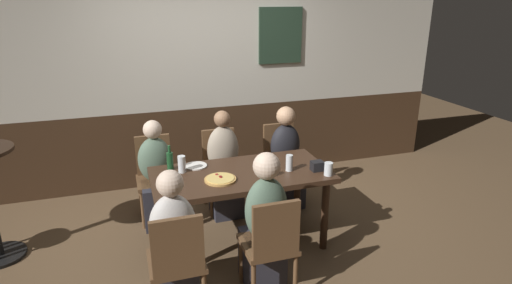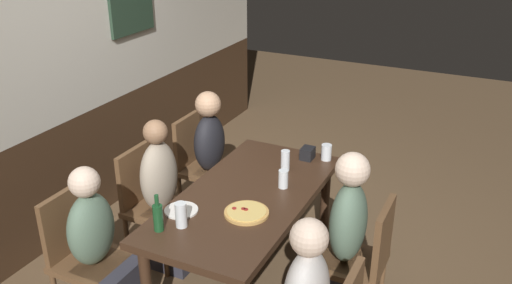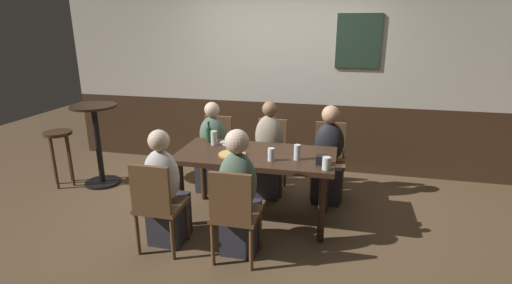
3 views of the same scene
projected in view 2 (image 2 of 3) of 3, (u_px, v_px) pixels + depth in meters
ground_plane at (247, 284)px, 3.88m from camera, size 12.00×12.00×0.00m
wall_back at (48, 79)px, 4.01m from camera, size 6.40×0.13×2.60m
dining_table at (246, 206)px, 3.62m from camera, size 1.62×0.80×0.74m
chair_right_far at (199, 161)px, 4.59m from camera, size 0.40×0.40×0.88m
chair_mid_far at (148, 199)px, 4.01m from camera, size 0.40×0.40×0.88m
chair_left_far at (81, 250)px, 3.42m from camera, size 0.40×0.40×0.88m
chair_mid_near at (364, 257)px, 3.36m from camera, size 0.40×0.40×0.88m
person_right_far at (215, 166)px, 4.53m from camera, size 0.34×0.37×1.13m
person_mid_far at (167, 206)px, 3.95m from camera, size 0.34×0.37×1.14m
person_left_far at (102, 261)px, 3.37m from camera, size 0.34×0.37×1.11m
person_mid_near at (339, 249)px, 3.42m from camera, size 0.34×0.37×1.18m
pizza at (247, 212)px, 3.35m from camera, size 0.28×0.28×0.03m
pint_glass_pale at (326, 153)px, 4.04m from camera, size 0.08×0.08×0.12m
tumbler_short at (285, 161)px, 3.87m from camera, size 0.06×0.06×0.15m
beer_glass_tall at (181, 216)px, 3.20m from camera, size 0.07×0.07×0.16m
tumbler_water at (283, 180)px, 3.65m from camera, size 0.07×0.07×0.13m
beer_bottle_green at (158, 217)px, 3.16m from camera, size 0.06×0.06×0.24m
plate_white_large at (181, 210)px, 3.38m from camera, size 0.21×0.21×0.01m
condiment_caddy at (308, 153)px, 4.06m from camera, size 0.11×0.09×0.09m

